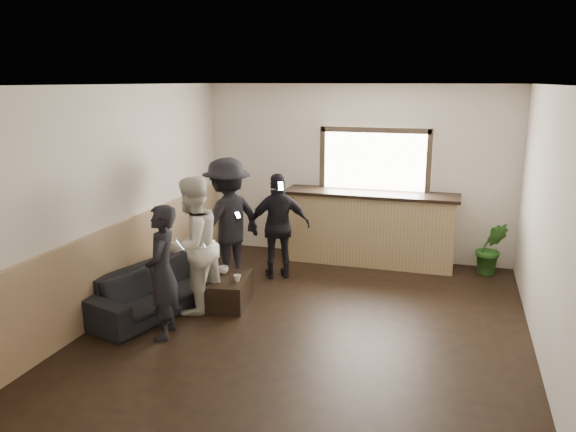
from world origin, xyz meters
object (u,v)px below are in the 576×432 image
(person_a, at_px, (162,272))
(sofa, at_px, (158,289))
(coffee_table, at_px, (230,291))
(person_d, at_px, (279,226))
(potted_plant, at_px, (491,248))
(person_b, at_px, (192,245))
(bar_counter, at_px, (370,224))
(person_c, at_px, (228,221))
(cup_b, at_px, (237,278))
(cup_a, at_px, (223,270))

(person_a, bearing_deg, sofa, -161.21)
(coffee_table, bearing_deg, person_d, 75.98)
(potted_plant, relative_size, person_d, 0.52)
(potted_plant, xyz_separation_m, person_b, (-3.64, -2.54, 0.45))
(bar_counter, xyz_separation_m, person_b, (-1.81, -2.59, 0.22))
(bar_counter, height_order, person_a, bar_counter)
(bar_counter, xyz_separation_m, person_c, (-1.81, -1.47, 0.26))
(potted_plant, distance_m, person_c, 3.94)
(coffee_table, distance_m, cup_b, 0.27)
(person_b, relative_size, person_c, 0.95)
(cup_a, bearing_deg, bar_counter, 52.88)
(cup_b, bearing_deg, person_d, 82.96)
(bar_counter, height_order, person_c, bar_counter)
(coffee_table, relative_size, cup_b, 8.52)
(coffee_table, relative_size, cup_a, 6.28)
(sofa, bearing_deg, potted_plant, -40.71)
(potted_plant, xyz_separation_m, person_c, (-3.64, -1.43, 0.50))
(bar_counter, height_order, potted_plant, bar_counter)
(person_c, relative_size, person_d, 1.16)
(person_d, bearing_deg, sofa, 30.50)
(person_a, bearing_deg, cup_a, 154.53)
(coffee_table, bearing_deg, person_a, -107.85)
(cup_b, height_order, person_b, person_b)
(bar_counter, relative_size, coffee_table, 3.38)
(sofa, bearing_deg, person_c, -3.83)
(coffee_table, bearing_deg, sofa, -151.14)
(person_c, bearing_deg, sofa, 7.49)
(potted_plant, bearing_deg, person_d, -160.83)
(person_a, bearing_deg, potted_plant, 116.13)
(cup_b, relative_size, person_a, 0.06)
(coffee_table, distance_m, person_c, 1.12)
(bar_counter, distance_m, coffee_table, 2.73)
(potted_plant, bearing_deg, person_b, -145.06)
(bar_counter, xyz_separation_m, cup_b, (-1.32, -2.34, -0.24))
(coffee_table, relative_size, person_d, 0.51)
(person_b, bearing_deg, person_a, 17.18)
(sofa, xyz_separation_m, person_d, (1.09, 1.61, 0.50))
(sofa, distance_m, person_b, 0.74)
(coffee_table, xyz_separation_m, cup_b, (0.14, -0.09, 0.22))
(cup_a, relative_size, person_d, 0.08)
(sofa, height_order, person_a, person_a)
(potted_plant, bearing_deg, sofa, -147.02)
(bar_counter, relative_size, cup_b, 28.79)
(potted_plant, height_order, person_d, person_d)
(coffee_table, xyz_separation_m, person_a, (-0.35, -1.09, 0.59))
(person_b, bearing_deg, person_d, 174.00)
(sofa, bearing_deg, person_b, -59.81)
(cup_a, xyz_separation_m, person_c, (-0.20, 0.65, 0.50))
(person_d, bearing_deg, potted_plant, 173.79)
(person_a, bearing_deg, person_b, 163.93)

